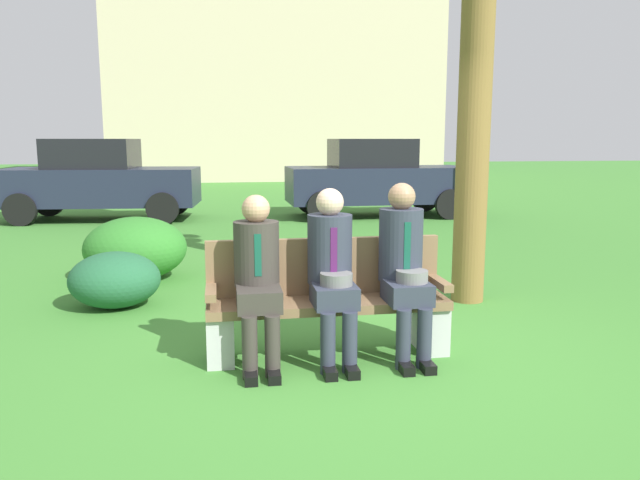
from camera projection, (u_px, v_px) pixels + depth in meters
name	position (u px, v px, depth m)	size (l,w,h in m)	color
ground_plane	(361.00, 360.00, 4.65)	(80.00, 80.00, 0.00)	#3E8030
park_bench	(327.00, 302.00, 4.74)	(1.85, 0.44, 0.90)	brown
seated_man_left	(258.00, 271.00, 4.48)	(0.34, 0.72, 1.26)	#38332D
seated_man_middle	(332.00, 266.00, 4.57)	(0.34, 0.72, 1.31)	#2D3342
seated_man_right	(404.00, 262.00, 4.66)	(0.34, 0.72, 1.34)	#2D3342
shrub_near_bench	(115.00, 280.00, 6.09)	(0.90, 0.82, 0.56)	#225C37
shrub_mid_lawn	(135.00, 248.00, 7.30)	(1.21, 1.11, 0.76)	#2E7728
parked_car_near	(100.00, 180.00, 12.61)	(4.02, 1.98, 1.68)	#1E2338
parked_car_far	(376.00, 178.00, 13.23)	(3.92, 1.74, 1.68)	#1E2338
street_lamp	(479.00, 113.00, 12.17)	(0.24, 0.24, 3.57)	black
building_backdrop	(274.00, 42.00, 26.34)	(14.11, 6.61, 11.58)	#C6B595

